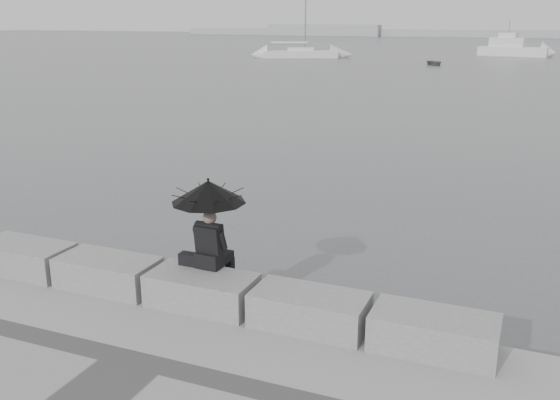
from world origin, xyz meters
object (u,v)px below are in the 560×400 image
at_px(motor_cruiser, 514,49).
at_px(dinghy, 434,62).
at_px(sailboat_left, 300,53).
at_px(seated_person, 208,204).

xyz_separation_m(motor_cruiser, dinghy, (-6.62, -18.92, -0.66)).
xyz_separation_m(sailboat_left, dinghy, (16.66, -5.60, -0.28)).
bearing_deg(dinghy, motor_cruiser, 39.06).
bearing_deg(sailboat_left, seated_person, -93.07).
bearing_deg(motor_cruiser, dinghy, -99.21).
relative_size(seated_person, dinghy, 0.50).
relative_size(motor_cruiser, dinghy, 3.08).
distance_m(sailboat_left, dinghy, 17.58).
height_order(seated_person, sailboat_left, sailboat_left).
xyz_separation_m(seated_person, sailboat_left, (-22.64, 63.42, -1.48)).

